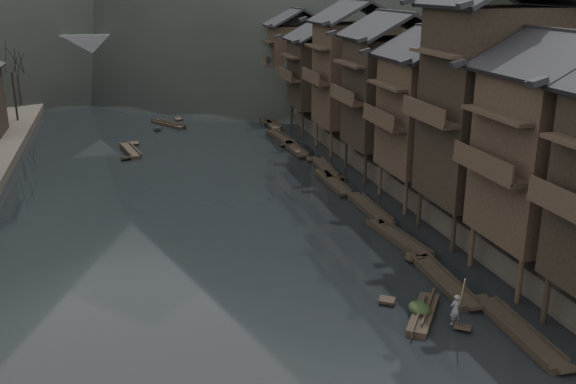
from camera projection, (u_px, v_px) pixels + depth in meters
name	position (u px, v px, depth m)	size (l,w,h in m)	color
water	(240.00, 305.00, 33.46)	(300.00, 300.00, 0.00)	black
right_bank	(460.00, 113.00, 78.44)	(40.00, 200.00, 1.80)	#2D2823
stilt_houses	(406.00, 76.00, 51.77)	(9.00, 67.60, 17.10)	black
moored_sampans	(327.00, 175.00, 55.54)	(2.73, 61.06, 0.47)	black
midriver_boats	(169.00, 125.00, 75.12)	(11.41, 28.26, 0.45)	black
stone_bridge	(152.00, 58.00, 98.07)	(40.00, 6.00, 9.00)	#4C4C4F
hero_sampan	(423.00, 313.00, 32.25)	(3.43, 4.39, 0.43)	black
cargo_heap	(420.00, 302.00, 32.21)	(1.06, 1.38, 0.63)	black
boatman	(456.00, 305.00, 30.90)	(0.58, 0.38, 1.60)	#535456
bamboo_pole	(464.00, 254.00, 30.12)	(0.06, 0.06, 4.44)	#8C7A51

